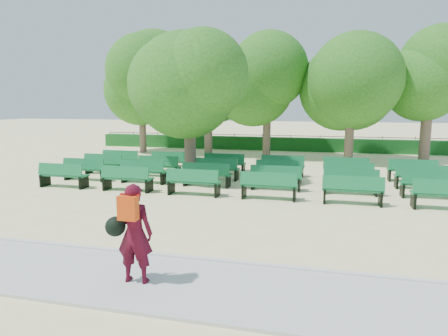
# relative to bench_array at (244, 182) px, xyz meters

# --- Properties ---
(ground) EXTENTS (120.00, 120.00, 0.00)m
(ground) POSITION_rel_bench_array_xyz_m (-0.26, -1.81, -0.10)
(ground) COLOR #F4E4A1
(paving) EXTENTS (30.00, 2.20, 0.06)m
(paving) POSITION_rel_bench_array_xyz_m (-0.26, -9.21, -0.07)
(paving) COLOR beige
(paving) RESTS_ON ground
(curb) EXTENTS (30.00, 0.12, 0.10)m
(curb) POSITION_rel_bench_array_xyz_m (-0.26, -8.06, -0.05)
(curb) COLOR silver
(curb) RESTS_ON ground
(hedge) EXTENTS (26.00, 0.70, 0.90)m
(hedge) POSITION_rel_bench_array_xyz_m (-0.26, 12.19, 0.35)
(hedge) COLOR #15511C
(hedge) RESTS_ON ground
(fence) EXTENTS (26.00, 0.10, 1.02)m
(fence) POSITION_rel_bench_array_xyz_m (-0.26, 12.59, -0.10)
(fence) COLOR black
(fence) RESTS_ON ground
(tree_line) EXTENTS (21.80, 6.80, 7.04)m
(tree_line) POSITION_rel_bench_array_xyz_m (-0.26, 8.19, -0.10)
(tree_line) COLOR #2D6F1E
(tree_line) RESTS_ON ground
(bench_array) EXTENTS (1.90, 0.62, 1.19)m
(bench_array) POSITION_rel_bench_array_xyz_m (0.00, 0.00, 0.00)
(bench_array) COLOR #136D39
(bench_array) RESTS_ON ground
(tree_among) EXTENTS (4.51, 4.51, 6.41)m
(tree_among) POSITION_rel_bench_array_xyz_m (-2.45, 0.47, 4.26)
(tree_among) COLOR brown
(tree_among) RESTS_ON ground
(person) EXTENTS (0.86, 0.53, 1.79)m
(person) POSITION_rel_bench_array_xyz_m (-0.12, -9.34, 0.89)
(person) COLOR #460A18
(person) RESTS_ON ground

